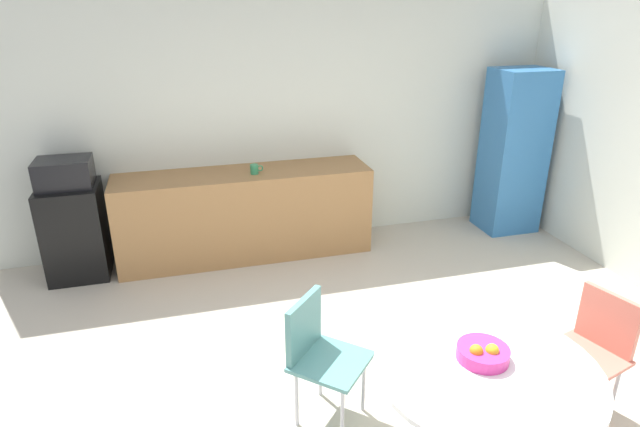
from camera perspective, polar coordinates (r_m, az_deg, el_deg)
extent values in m
plane|color=beige|center=(3.67, 6.46, -21.51)|extent=(6.00, 6.00, 0.00)
cube|color=silver|center=(5.67, -4.27, 9.70)|extent=(6.00, 0.10, 2.60)
cube|color=#9E7042|center=(5.52, -7.97, -0.06)|extent=(2.55, 0.60, 0.90)
cube|color=black|center=(5.58, -24.68, -1.74)|extent=(0.54, 0.54, 0.90)
cube|color=black|center=(5.39, -25.66, 3.92)|extent=(0.48, 0.38, 0.26)
cube|color=#3372B2|center=(6.37, 19.97, 6.19)|extent=(0.60, 0.50, 1.82)
cylinder|color=silver|center=(3.24, 16.67, -20.33)|extent=(0.08, 0.08, 0.71)
cylinder|color=white|center=(3.03, 17.39, -15.57)|extent=(1.18, 1.18, 0.03)
cylinder|color=silver|center=(3.78, 26.40, -18.28)|extent=(0.02, 0.02, 0.42)
cylinder|color=silver|center=(3.90, 22.46, -16.13)|extent=(0.02, 0.02, 0.42)
cylinder|color=silver|center=(4.01, 28.97, -16.28)|extent=(0.02, 0.02, 0.42)
cylinder|color=silver|center=(4.13, 25.18, -14.35)|extent=(0.02, 0.02, 0.42)
cube|color=#DB7260|center=(3.83, 26.33, -13.56)|extent=(0.52, 0.52, 0.03)
cube|color=#DB7260|center=(3.87, 28.42, -10.01)|extent=(0.14, 0.37, 0.38)
cylinder|color=silver|center=(3.62, 4.68, -17.68)|extent=(0.02, 0.02, 0.42)
cylinder|color=silver|center=(3.40, 2.40, -20.73)|extent=(0.02, 0.02, 0.42)
cylinder|color=silver|center=(3.72, 0.04, -16.27)|extent=(0.02, 0.02, 0.42)
cylinder|color=silver|center=(3.51, -2.51, -19.08)|extent=(0.02, 0.02, 0.42)
cube|color=teal|center=(3.41, 1.18, -15.54)|extent=(0.59, 0.59, 0.03)
cube|color=teal|center=(3.37, -1.74, -11.88)|extent=(0.29, 0.30, 0.38)
cylinder|color=#D8338C|center=(3.05, 17.00, -14.09)|extent=(0.28, 0.28, 0.07)
sphere|color=yellow|center=(3.02, 17.92, -13.73)|extent=(0.07, 0.07, 0.07)
sphere|color=orange|center=(2.99, 16.35, -13.91)|extent=(0.07, 0.07, 0.07)
cylinder|color=#338C59|center=(5.29, -7.04, 4.72)|extent=(0.08, 0.08, 0.09)
torus|color=#338C59|center=(5.30, -6.42, 4.83)|extent=(0.06, 0.01, 0.06)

